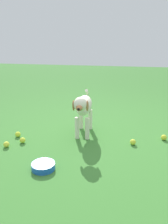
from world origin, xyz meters
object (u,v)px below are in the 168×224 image
Objects in this scene: tennis_ball_0 at (164,137)px; water_bowl at (43,166)px; dog at (83,107)px; tennis_ball_4 at (18,134)px; tennis_ball_1 at (133,142)px; tennis_ball_3 at (23,140)px; tennis_ball_2 at (6,144)px.

tennis_ball_0 reaches higher than water_bowl.
dog is at bearing 165.24° from water_bowl.
tennis_ball_4 is at bearing -77.42° from dog.
water_bowl is (0.87, -1.20, -0.00)m from tennis_ball_0.
dog is 12.42× the size of tennis_ball_1.
tennis_ball_0 is at bearing 88.57° from dog.
tennis_ball_3 is 0.30× the size of water_bowl.
dog is at bearing -106.03° from tennis_ball_1.
tennis_ball_3 reaches higher than water_bowl.
water_bowl is (0.67, -0.83, -0.00)m from tennis_ball_1.
dog reaches higher than tennis_ball_1.
water_bowl is (0.84, -0.22, -0.34)m from dog.
tennis_ball_2 is 0.30× the size of water_bowl.
tennis_ball_3 is at bearing 135.31° from tennis_ball_2.
dog is 0.98m from tennis_ball_2.
tennis_ball_1 is 0.30× the size of water_bowl.
dog reaches higher than water_bowl.
tennis_ball_1 is at bearing 71.28° from dog.
tennis_ball_3 is at bearing -63.67° from dog.
tennis_ball_1 is 1.43m from tennis_ball_2.
tennis_ball_1 is at bearing 128.91° from water_bowl.
tennis_ball_4 is (0.23, -1.75, 0.00)m from tennis_ball_0.
tennis_ball_2 is (0.52, -1.76, 0.00)m from tennis_ball_0.
tennis_ball_1 is (0.17, 0.61, -0.33)m from dog.
tennis_ball_2 is 0.66m from water_bowl.
dog reaches higher than tennis_ball_0.
dog is 3.73× the size of water_bowl.
tennis_ball_3 is 1.00× the size of tennis_ball_4.
tennis_ball_0 is 1.00× the size of tennis_ball_4.
tennis_ball_2 is (0.50, -0.78, -0.33)m from dog.
tennis_ball_2 is 0.28m from tennis_ball_4.
dog reaches higher than tennis_ball_3.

